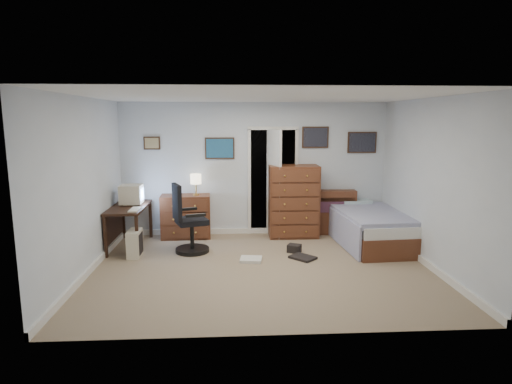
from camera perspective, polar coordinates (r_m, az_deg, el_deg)
floor at (r=6.46m, az=0.75°, el=-10.21°), size 5.00×4.00×0.02m
computer_desk at (r=7.69m, az=-17.18°, el=-3.03°), size 0.57×1.24×0.72m
crt_monitor at (r=7.74m, az=-16.27°, el=-0.31°), size 0.37×0.34×0.34m
keyboard at (r=7.26m, az=-15.87°, el=-2.27°), size 0.14×0.38×0.02m
pc_tower at (r=7.19m, az=-15.85°, el=-6.61°), size 0.20×0.40×0.43m
office_chair at (r=7.15m, az=-9.06°, el=-4.52°), size 0.72×0.72×1.16m
media_stack at (r=8.57m, az=-15.95°, el=-2.76°), size 0.16×0.16×0.79m
low_dresser at (r=8.08m, az=-9.33°, el=-3.21°), size 0.92×0.49×0.80m
table_lamp at (r=7.93m, az=-8.03°, el=1.64°), size 0.21×0.21×0.39m
doorway at (r=8.45m, az=2.04°, el=1.62°), size 0.96×1.12×2.05m
tall_dresser at (r=8.03m, az=5.01°, el=-1.21°), size 0.91×0.54×1.34m
headboard_bookcase at (r=8.32m, az=9.95°, el=-2.50°), size 0.95×0.26×0.85m
bed at (r=7.83m, az=14.83°, el=-4.50°), size 1.20×2.07×0.66m
wall_posters at (r=8.11m, az=3.84°, el=6.56°), size 4.38×0.04×0.60m
floor_clutter at (r=6.95m, az=3.58°, el=-8.35°), size 1.24×0.69×0.13m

